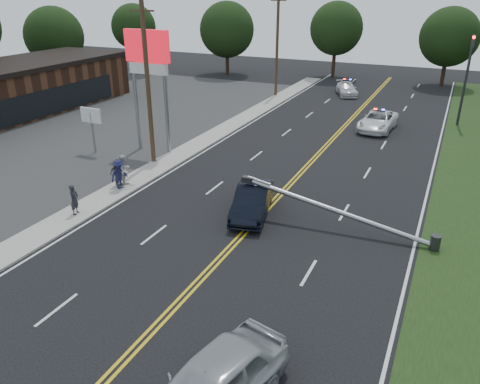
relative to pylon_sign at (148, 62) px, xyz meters
The scene contains 22 objects.
ground 18.50m from the pylon_sign, 53.13° to the right, with size 120.00×120.00×0.00m, color black.
parking_lot 11.92m from the pylon_sign, 157.17° to the right, with size 25.00×60.00×0.01m, color #2D2D2D.
sidewalk 7.46m from the pylon_sign, 62.30° to the right, with size 1.80×70.00×0.12m, color #A39E94.
centerline_yellow 12.73m from the pylon_sign, 20.85° to the right, with size 0.36×80.00×0.00m, color gold.
pylon_sign is the anchor object (origin of this frame).
small_sign 5.45m from the pylon_sign, 150.26° to the right, with size 1.60×0.14×3.10m.
traffic_signal 24.75m from the pylon_sign, 40.39° to the left, with size 0.28×0.41×7.05m.
fallen_streetlight 16.66m from the pylon_sign, 22.22° to the right, with size 9.36×0.44×1.91m.
utility_pole_mid 2.55m from the pylon_sign, 56.98° to the right, with size 1.60×0.28×10.00m.
utility_pole_far 20.06m from the pylon_sign, 86.28° to the left, with size 1.60×0.28×10.00m.
tree_3 30.40m from the pylon_sign, 145.95° to the left, with size 6.70×6.70×8.46m.
tree_4 32.23m from the pylon_sign, 128.35° to the left, with size 5.53×5.53×8.54m.
tree_5 30.89m from the pylon_sign, 106.95° to the left, with size 6.77×6.77×8.85m.
tree_6 33.23m from the pylon_sign, 83.23° to the left, with size 6.26×6.26×8.92m.
tree_7 36.91m from the pylon_sign, 63.34° to the left, with size 6.39×6.39×8.54m.
crashed_sedan 12.91m from the pylon_sign, 31.48° to the right, with size 1.57×4.49×1.48m, color black.
emergency_a 18.38m from the pylon_sign, 42.13° to the left, with size 2.37×5.14×1.43m, color white.
emergency_b 25.37m from the pylon_sign, 71.57° to the left, with size 1.78×4.39×1.27m, color silver.
bystander_a 11.44m from the pylon_sign, 77.66° to the right, with size 0.56×0.37×1.54m, color #25252C.
bystander_b 8.11m from the pylon_sign, 70.17° to the right, with size 0.89×0.69×1.83m, color #B3B2B7.
bystander_c 8.51m from the pylon_sign, 71.61° to the right, with size 1.07×0.62×1.66m, color #1A1C41.
bystander_d 8.21m from the pylon_sign, 74.01° to the right, with size 0.91×0.38×1.56m, color #5D504B.
Camera 1 is at (7.85, -11.45, 10.51)m, focal length 35.00 mm.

